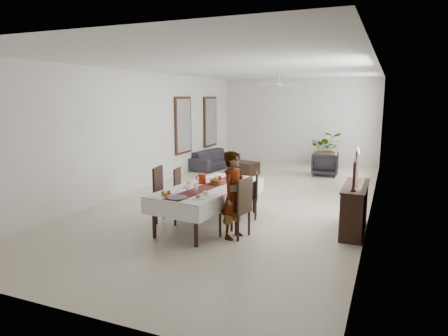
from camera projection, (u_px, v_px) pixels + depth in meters
floor at (245, 197)px, 10.16m from camera, size 6.00×12.00×0.00m
ceiling at (247, 68)px, 9.60m from camera, size 6.00×12.00×0.02m
wall_back at (298, 121)px, 15.33m from camera, size 6.00×0.02×3.20m
wall_front at (64, 181)px, 4.43m from camera, size 6.00×0.02×3.20m
wall_left at (144, 131)px, 11.02m from camera, size 0.02×12.00×3.20m
wall_right at (375, 139)px, 8.74m from camera, size 0.02×12.00×3.20m
dining_table_top at (209, 188)px, 7.88m from camera, size 1.29×2.55×0.05m
table_leg_fl at (154, 219)px, 7.17m from camera, size 0.08×0.08×0.72m
table_leg_fr at (196, 227)px, 6.73m from camera, size 0.08×0.08×0.72m
table_leg_bl at (219, 192)px, 9.17m from camera, size 0.08×0.08×0.72m
table_leg_br at (254, 197)px, 8.73m from camera, size 0.08×0.08×0.72m
tablecloth_top at (209, 187)px, 7.88m from camera, size 1.50×2.76×0.01m
tablecloth_drape_left at (184, 190)px, 8.19m from camera, size 0.31×2.62×0.31m
tablecloth_drape_right at (236, 197)px, 7.62m from camera, size 0.31×2.62×0.31m
tablecloth_drape_near at (169, 210)px, 6.77m from camera, size 1.20×0.15×0.31m
tablecloth_drape_far at (239, 182)px, 9.03m from camera, size 1.20×0.15×0.31m
table_runner at (209, 186)px, 7.88m from camera, size 0.64×2.58×0.00m
red_pitcher at (202, 179)px, 8.11m from camera, size 0.17×0.17×0.20m
pitcher_handle at (199, 178)px, 8.15m from camera, size 0.12×0.03×0.12m
wine_glass_near at (196, 189)px, 7.23m from camera, size 0.07×0.07×0.17m
wine_glass_mid at (189, 187)px, 7.43m from camera, size 0.07×0.07×0.17m
teacup_right at (206, 193)px, 7.20m from camera, size 0.09×0.09×0.06m
saucer_right at (206, 194)px, 7.20m from camera, size 0.15×0.15×0.01m
teacup_left at (186, 187)px, 7.71m from camera, size 0.09×0.09×0.06m
saucer_left at (186, 188)px, 7.71m from camera, size 0.15×0.15×0.01m
plate_near_right at (198, 198)px, 6.92m from camera, size 0.25×0.25×0.02m
bread_near_right at (198, 197)px, 6.92m from camera, size 0.09×0.09×0.09m
plate_near_left at (173, 192)px, 7.36m from camera, size 0.25×0.25×0.02m
plate_far_left at (210, 179)px, 8.51m from camera, size 0.25×0.25×0.02m
serving_tray at (177, 198)px, 6.95m from camera, size 0.37×0.37×0.02m
jam_jar_a at (166, 195)px, 7.03m from camera, size 0.07×0.07×0.08m
jam_jar_b at (163, 193)px, 7.13m from camera, size 0.07×0.07×0.08m
jam_jar_c at (169, 193)px, 7.19m from camera, size 0.07×0.07×0.08m
fruit_basket at (218, 182)px, 8.06m from camera, size 0.31×0.31×0.10m
fruit_red at (220, 178)px, 8.05m from camera, size 0.09×0.09×0.09m
fruit_green at (217, 177)px, 8.09m from camera, size 0.08×0.08×0.08m
fruit_yellow at (216, 178)px, 8.00m from camera, size 0.09×0.09×0.09m
chair_right_near_seat at (235, 210)px, 7.24m from camera, size 0.55×0.55×0.05m
chair_right_near_leg_fl at (238, 229)px, 7.02m from camera, size 0.06×0.06×0.46m
chair_right_near_leg_fr at (249, 223)px, 7.33m from camera, size 0.06×0.06×0.46m
chair_right_near_leg_bl at (220, 225)px, 7.23m from camera, size 0.06×0.06×0.46m
chair_right_near_leg_br at (232, 219)px, 7.55m from camera, size 0.06×0.06×0.46m
chair_right_near_back at (245, 195)px, 7.06m from camera, size 0.14×0.47×0.59m
chair_right_far_seat at (248, 198)px, 8.37m from camera, size 0.51×0.51×0.05m
chair_right_far_leg_fl at (255, 211)px, 8.23m from camera, size 0.05×0.05×0.41m
chair_right_far_leg_fr at (256, 206)px, 8.56m from camera, size 0.05×0.05×0.41m
chair_right_far_leg_bl at (239, 210)px, 8.26m from camera, size 0.05×0.05×0.41m
chair_right_far_leg_br at (240, 206)px, 8.59m from camera, size 0.05×0.05×0.41m
chair_right_far_back at (257, 185)px, 8.30m from camera, size 0.15×0.41×0.52m
chair_left_near_seat at (169, 198)px, 8.07m from camera, size 0.56×0.56×0.05m
chair_left_near_leg_fl at (163, 207)px, 8.34m from camera, size 0.06×0.06×0.48m
chair_left_near_leg_fr at (156, 213)px, 7.97m from camera, size 0.06×0.06×0.48m
chair_left_near_leg_bl at (181, 208)px, 8.27m from camera, size 0.06×0.06×0.48m
chair_left_near_leg_br at (175, 214)px, 7.89m from camera, size 0.06×0.06×0.48m
chair_left_near_back at (158, 182)px, 8.06m from camera, size 0.13×0.48×0.61m
chair_left_far_seat at (185, 191)px, 8.99m from camera, size 0.46×0.46×0.05m
chair_left_far_leg_fl at (181, 199)px, 9.22m from camera, size 0.05×0.05×0.39m
chair_left_far_leg_fr at (176, 202)px, 8.91m from camera, size 0.05×0.05×0.39m
chair_left_far_leg_bl at (194, 200)px, 9.14m from camera, size 0.05×0.05×0.39m
chair_left_far_leg_br at (190, 203)px, 8.83m from camera, size 0.05×0.05×0.39m
chair_left_far_back at (177, 179)px, 8.98m from camera, size 0.10×0.40×0.51m
woman at (234, 195)px, 7.12m from camera, size 0.49×0.64×1.58m
sideboard_body at (354, 209)px, 7.50m from camera, size 0.39×1.45×0.87m
sideboard_top at (356, 186)px, 7.42m from camera, size 0.43×1.51×0.03m
candlestick_near_base at (353, 190)px, 6.93m from camera, size 0.10×0.10×0.03m
candlestick_near_shaft at (354, 176)px, 6.88m from camera, size 0.05×0.05×0.48m
candlestick_near_candle at (355, 160)px, 6.83m from camera, size 0.03×0.03×0.08m
candlestick_mid_base at (355, 186)px, 7.28m from camera, size 0.10×0.10×0.03m
candlestick_mid_shaft at (356, 168)px, 7.22m from camera, size 0.05×0.05×0.63m
candlestick_mid_candle at (357, 149)px, 7.16m from camera, size 0.03×0.03×0.08m
candlestick_far_base at (357, 182)px, 7.63m from camera, size 0.10×0.10×0.03m
candlestick_far_shaft at (358, 167)px, 7.58m from camera, size 0.05×0.05×0.53m
candlestick_far_candle at (359, 151)px, 7.53m from camera, size 0.03×0.03×0.08m
sofa at (215, 159)px, 14.28m from camera, size 1.21×2.28×0.63m
armchair at (325, 164)px, 12.91m from camera, size 0.87×0.89×0.76m
coffee_table at (243, 168)px, 13.19m from camera, size 1.05×0.85×0.41m
potted_plant at (326, 149)px, 14.60m from camera, size 1.33×1.21×1.27m
mirror_frame_near at (183, 125)px, 13.01m from camera, size 0.06×1.05×1.85m
mirror_glass_near at (184, 125)px, 12.99m from camera, size 0.01×0.90×1.70m
mirror_frame_far at (210, 122)px, 14.91m from camera, size 0.06×1.05×1.85m
mirror_glass_far at (211, 122)px, 14.90m from camera, size 0.01×0.90×1.70m
fan_rod at (279, 78)px, 12.34m from camera, size 0.04×0.04×0.20m
fan_hub at (279, 84)px, 12.38m from camera, size 0.16×0.16×0.08m
fan_blade_n at (282, 85)px, 12.69m from camera, size 0.10×0.55×0.01m
fan_blade_s at (276, 84)px, 12.06m from camera, size 0.10×0.55×0.01m
fan_blade_e at (290, 84)px, 12.24m from camera, size 0.55×0.10×0.01m
fan_blade_w at (268, 84)px, 12.51m from camera, size 0.55×0.10×0.01m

